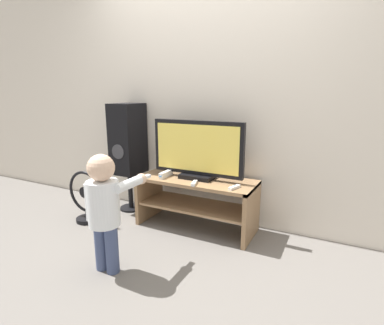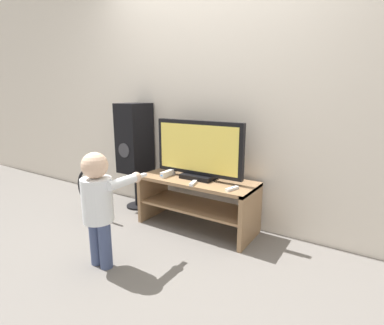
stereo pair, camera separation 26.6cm
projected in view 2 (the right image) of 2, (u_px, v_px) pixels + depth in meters
The scene contains 10 objects.
ground_plane at pixel (184, 236), 2.70m from camera, with size 16.00×16.00×0.00m, color slate.
wall_back at pixel (214, 89), 2.84m from camera, with size 10.00×0.06×2.60m.
tv_stand at pixel (197, 196), 2.81m from camera, with size 1.11×0.45×0.48m.
television at pixel (199, 151), 2.73m from camera, with size 0.88×0.20×0.54m.
game_console at pixel (168, 173), 2.86m from camera, with size 0.04×0.19×0.05m.
remote_primary at pixel (232, 189), 2.46m from camera, with size 0.07×0.13×0.03m.
remote_secondary at pixel (193, 183), 2.61m from camera, with size 0.07×0.13×0.03m.
child at pixel (99, 201), 2.14m from camera, with size 0.33×0.49×0.86m.
speaker_tower at pixel (135, 140), 3.23m from camera, with size 0.27×0.34×1.16m.
floor_fan at pixel (92, 195), 3.07m from camera, with size 0.42×0.22×0.52m.
Camera 2 is at (1.40, -2.04, 1.26)m, focal length 28.00 mm.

